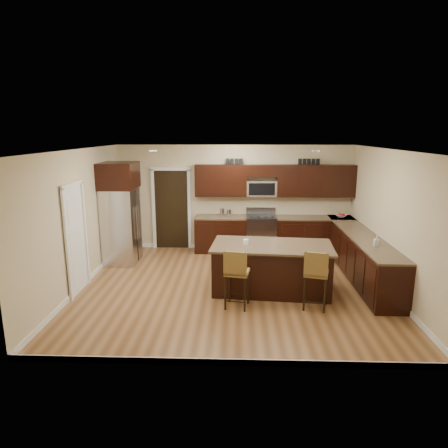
{
  "coord_description": "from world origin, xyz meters",
  "views": [
    {
      "loc": [
        0.08,
        -7.46,
        3.03
      ],
      "look_at": [
        -0.19,
        0.4,
        1.2
      ],
      "focal_mm": 32.0,
      "sensor_mm": 36.0,
      "label": 1
    }
  ],
  "objects_px": {
    "stool_left": "(236,272)",
    "stool_right": "(316,273)",
    "range": "(261,234)",
    "island": "(271,269)",
    "refrigerator": "(121,212)"
  },
  "relations": [
    {
      "from": "stool_right",
      "to": "stool_left",
      "type": "bearing_deg",
      "value": -164.94
    },
    {
      "from": "stool_left",
      "to": "stool_right",
      "type": "xyz_separation_m",
      "value": [
        1.36,
        0.0,
        -0.0
      ]
    },
    {
      "from": "range",
      "to": "island",
      "type": "relative_size",
      "value": 0.47
    },
    {
      "from": "range",
      "to": "refrigerator",
      "type": "relative_size",
      "value": 0.47
    },
    {
      "from": "range",
      "to": "refrigerator",
      "type": "xyz_separation_m",
      "value": [
        -3.3,
        -0.99,
        0.74
      ]
    },
    {
      "from": "stool_left",
      "to": "stool_right",
      "type": "height_order",
      "value": "stool_left"
    },
    {
      "from": "island",
      "to": "stool_right",
      "type": "distance_m",
      "value": 1.11
    },
    {
      "from": "range",
      "to": "stool_left",
      "type": "distance_m",
      "value": 3.48
    },
    {
      "from": "island",
      "to": "range",
      "type": "bearing_deg",
      "value": 96.4
    },
    {
      "from": "island",
      "to": "refrigerator",
      "type": "xyz_separation_m",
      "value": [
        -3.36,
        1.59,
        0.78
      ]
    },
    {
      "from": "range",
      "to": "island",
      "type": "height_order",
      "value": "range"
    },
    {
      "from": "stool_right",
      "to": "refrigerator",
      "type": "relative_size",
      "value": 0.45
    },
    {
      "from": "stool_right",
      "to": "refrigerator",
      "type": "distance_m",
      "value": 4.75
    },
    {
      "from": "island",
      "to": "stool_left",
      "type": "distance_m",
      "value": 1.1
    },
    {
      "from": "range",
      "to": "stool_right",
      "type": "distance_m",
      "value": 3.5
    }
  ]
}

